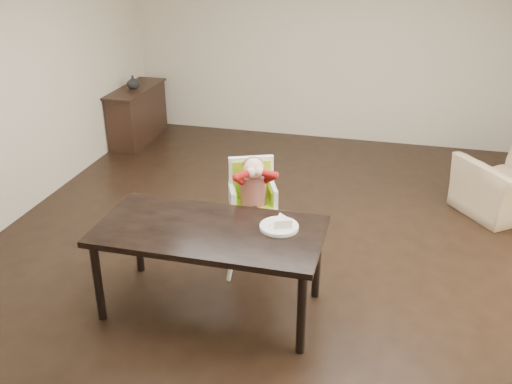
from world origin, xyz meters
TOP-DOWN VIEW (x-y plane):
  - ground at (0.00, 0.00)m, footprint 7.00×7.00m
  - room_walls at (0.00, 0.00)m, footprint 6.02×7.02m
  - dining_table at (-0.44, -0.94)m, footprint 1.80×0.90m
  - high_chair at (-0.28, -0.17)m, footprint 0.59×0.59m
  - plate at (0.10, -0.80)m, footprint 0.32×0.32m
  - armchair at (2.20, 1.51)m, footprint 1.18×1.11m
  - sideboard at (-2.78, 2.70)m, footprint 0.44×1.26m
  - vase at (-2.78, 2.65)m, footprint 0.24×0.24m

SIDE VIEW (x-z plane):
  - ground at x=0.00m, z-range 0.00..0.00m
  - sideboard at x=-2.78m, z-range 0.00..0.79m
  - armchair at x=2.20m, z-range 0.00..0.87m
  - dining_table at x=-0.44m, z-range 0.30..1.05m
  - high_chair at x=-0.28m, z-range 0.22..1.30m
  - plate at x=0.10m, z-range 0.74..0.83m
  - vase at x=-2.78m, z-range 0.79..0.97m
  - room_walls at x=0.00m, z-range 0.50..3.21m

